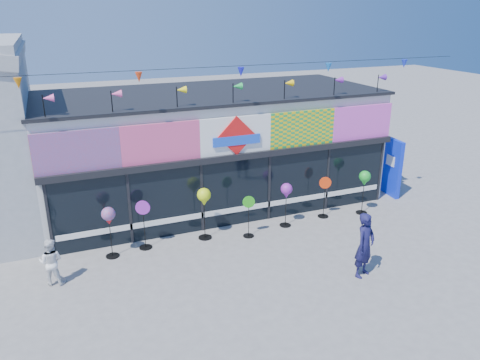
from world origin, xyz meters
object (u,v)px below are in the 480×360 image
spinner_3 (249,215)px  spinner_5 (324,196)px  spinner_6 (365,180)px  spinner_0 (109,218)px  child (51,262)px  spinner_2 (204,199)px  adult_man (365,245)px  spinner_4 (286,192)px  spinner_1 (144,223)px  blue_sign (392,167)px

spinner_3 → spinner_5: bearing=7.6°
spinner_6 → spinner_0: bearing=179.0°
spinner_0 → child: bearing=-151.6°
spinner_2 → spinner_5: spinner_2 is taller
adult_man → spinner_4: bearing=74.8°
adult_man → spinner_1: bearing=120.5°
spinner_3 → spinner_5: size_ratio=0.94×
adult_man → spinner_6: bearing=31.0°
spinner_1 → blue_sign: bearing=4.7°
spinner_2 → spinner_3: size_ratio=1.22×
spinner_4 → spinner_6: spinner_6 is taller
blue_sign → spinner_6: 2.38m
spinner_0 → adult_man: size_ratio=0.86×
spinner_0 → spinner_6: 8.69m
blue_sign → spinner_2: blue_sign is taller
blue_sign → spinner_6: blue_sign is taller
blue_sign → spinner_2: 7.94m
spinner_4 → child: 7.40m
spinner_4 → spinner_2: bearing=176.8°
spinner_6 → child: size_ratio=1.23×
spinner_2 → child: spinner_2 is taller
spinner_5 → adult_man: 3.87m
spinner_0 → spinner_5: bearing=0.8°
spinner_3 → spinner_6: bearing=2.0°
spinner_0 → child: 1.96m
spinner_4 → spinner_1: bearing=177.4°
blue_sign → spinner_0: 10.83m
spinner_2 → spinner_4: size_ratio=1.12×
blue_sign → spinner_5: bearing=-160.9°
blue_sign → spinner_5: (-3.54, -0.87, -0.34)m
child → spinner_3: bearing=-153.8°
spinner_0 → spinner_2: size_ratio=0.93×
adult_man → child: (-7.84, 2.73, -0.27)m
spinner_0 → spinner_6: (8.69, -0.15, 0.02)m
spinner_6 → child: 10.38m
blue_sign → spinner_5: 3.66m
spinner_3 → spinner_6: 4.50m
spinner_3 → spinner_4: (1.46, 0.26, 0.48)m
blue_sign → spinner_0: blue_sign is taller
spinner_4 → blue_sign: bearing=11.3°
spinner_5 → spinner_0: bearing=-179.2°
blue_sign → spinner_1: size_ratio=1.44×
spinner_1 → spinner_5: spinner_1 is taller
spinner_2 → child: 4.70m
blue_sign → spinner_4: (-5.10, -1.02, 0.09)m
blue_sign → spinner_4: blue_sign is taller
blue_sign → spinner_3: 6.69m
spinner_1 → spinner_3: (3.22, -0.47, -0.09)m
spinner_2 → spinner_6: size_ratio=1.06×
spinner_3 → child: bearing=-174.3°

